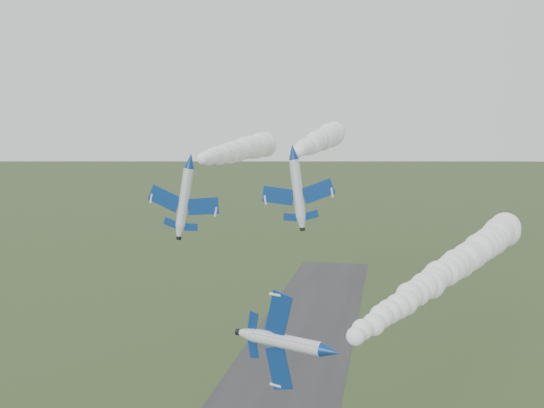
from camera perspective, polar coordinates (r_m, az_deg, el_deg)
The scene contains 6 objects.
jet_lead at distance 55.54m, azimuth 5.54°, elevation -13.68°, with size 6.17×10.86×9.34m.
smoke_trail_jet_lead at distance 84.87m, azimuth 16.63°, elevation -5.73°, with size 5.18×62.00×5.18m, color white, non-canonical shape.
jet_pair_left at distance 89.02m, azimuth -7.73°, elevation 4.07°, with size 10.62×12.98×3.54m.
smoke_trail_jet_pair_left at distance 118.91m, azimuth -2.96°, elevation 5.08°, with size 5.53×56.21×5.53m, color white, non-canonical shape.
jet_pair_right at distance 85.82m, azimuth 1.98°, elevation 4.93°, with size 10.21×12.40×3.18m.
smoke_trail_jet_pair_right at distance 122.72m, azimuth 4.61°, elevation 6.03°, with size 5.46×68.87×5.46m, color white, non-canonical shape.
Camera 1 is at (20.03, -60.21, 48.23)m, focal length 40.00 mm.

